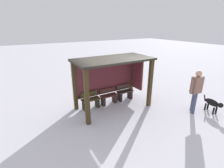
{
  "coord_description": "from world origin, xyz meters",
  "views": [
    {
      "loc": [
        -3.41,
        -5.7,
        3.53
      ],
      "look_at": [
        -0.35,
        -0.5,
        1.34
      ],
      "focal_mm": 26.15,
      "sensor_mm": 36.0,
      "label": 1
    }
  ],
  "objects": [
    {
      "name": "bench_center_inside",
      "position": [
        0.0,
        0.41,
        0.32
      ],
      "size": [
        0.82,
        0.34,
        0.74
      ],
      "color": "#4F2925",
      "rests_on": "ground"
    },
    {
      "name": "person_walking",
      "position": [
        2.73,
        -2.08,
        1.08
      ],
      "size": [
        0.65,
        0.34,
        1.83
      ],
      "color": "#886052",
      "rests_on": "ground"
    },
    {
      "name": "bench_left_inside",
      "position": [
        -0.92,
        0.41,
        0.33
      ],
      "size": [
        0.82,
        0.35,
        0.75
      ],
      "color": "#40371C",
      "rests_on": "ground"
    },
    {
      "name": "bus_shelter",
      "position": [
        0.12,
        0.23,
        1.63
      ],
      "size": [
        3.29,
        1.67,
        2.24
      ],
      "color": "#3D2F17",
      "rests_on": "ground"
    },
    {
      "name": "ground_plane",
      "position": [
        0.0,
        0.0,
        0.0
      ],
      "size": [
        60.0,
        60.0,
        0.0
      ],
      "primitive_type": "plane",
      "color": "silver"
    },
    {
      "name": "dog",
      "position": [
        3.38,
        -2.54,
        0.42
      ],
      "size": [
        0.37,
        0.93,
        0.63
      ],
      "color": "black",
      "rests_on": "ground"
    },
    {
      "name": "bench_right_inside",
      "position": [
        0.92,
        0.41,
        0.33
      ],
      "size": [
        0.82,
        0.36,
        0.75
      ],
      "color": "#402F2A",
      "rests_on": "ground"
    }
  ]
}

